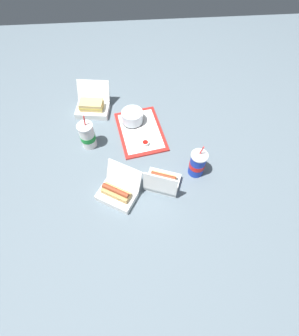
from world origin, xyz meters
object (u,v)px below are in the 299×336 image
Objects in this scene: soda_cup_corner at (87,136)px; food_tray at (141,131)px; ketchup_cup at (145,143)px; soda_cup_right at (197,164)px; clamshell_hotdog_back at (162,181)px; clamshell_hotdog_front at (117,192)px; plastic_fork at (131,135)px; clamshell_sandwich_right at (92,106)px; cake_container at (132,117)px.

food_tray is at bearing -76.16° from soda_cup_corner.
soda_cup_right reaches higher than ketchup_cup.
clamshell_hotdog_front is (-0.05, 0.24, -0.00)m from clamshell_hotdog_back.
soda_cup_right is at bearing -173.43° from plastic_fork.
plastic_fork is at bearing -11.82° from clamshell_hotdog_front.
plastic_fork is 0.26m from soda_cup_corner.
plastic_fork is at bearing -134.31° from clamshell_sandwich_right.
soda_cup_corner is at bearing 178.14° from clamshell_sandwich_right.
clamshell_hotdog_back is at bearing -165.29° from ketchup_cup.
plastic_fork is at bearing 172.94° from cake_container.
clamshell_hotdog_front is 0.39m from soda_cup_corner.
plastic_fork is at bearing 23.33° from clamshell_hotdog_back.
soda_cup_right is at bearing -131.43° from clamshell_sandwich_right.
ketchup_cup is 0.36m from clamshell_hotdog_front.
soda_cup_right is (-0.28, -0.34, 0.06)m from plastic_fork.
soda_cup_corner is (-0.16, 0.26, 0.03)m from cake_container.
food_tray is 0.32m from soda_cup_corner.
cake_container is at bearing -59.02° from soda_cup_corner.
ketchup_cup is at bearing 14.71° from clamshell_hotdog_back.
ketchup_cup is 0.45m from clamshell_sandwich_right.
plastic_fork is 0.45m from soda_cup_right.
clamshell_hotdog_back is 0.82× the size of clamshell_hotdog_front.
plastic_fork is (-0.11, 0.01, -0.03)m from cake_container.
clamshell_hotdog_back reaches higher than clamshell_hotdog_front.
food_tray is 0.45m from clamshell_hotdog_front.
ketchup_cup is at bearing -96.28° from soda_cup_corner.
clamshell_hotdog_back reaches higher than food_tray.
soda_cup_right is (-0.20, -0.26, 0.05)m from ketchup_cup.
clamshell_sandwich_right is at bearing -1.86° from soda_cup_corner.
food_tray is at bearing 13.77° from clamshell_hotdog_back.
cake_container is 0.31m from soda_cup_corner.
clamshell_hotdog_back is at bearing 159.18° from plastic_fork.
soda_cup_right is at bearing -140.00° from cake_container.
ketchup_cup is at bearing -168.57° from food_tray.
ketchup_cup is at bearing -134.45° from clamshell_sandwich_right.
ketchup_cup is 0.18× the size of soda_cup_right.
clamshell_sandwich_right reaches higher than ketchup_cup.
soda_cup_right is (-0.51, -0.58, 0.04)m from clamshell_sandwich_right.
clamshell_hotdog_back is 0.24m from clamshell_hotdog_front.
plastic_fork is 0.48× the size of soda_cup_corner.
clamshell_hotdog_front is (-0.40, 0.08, 0.02)m from plastic_fork.
cake_container is 0.48m from clamshell_hotdog_back.
cake_container is at bearing 40.00° from soda_cup_right.
clamshell_hotdog_front is at bearing -155.43° from soda_cup_corner.
clamshell_sandwich_right is 1.05× the size of soda_cup_right.
clamshell_hotdog_back is 0.21m from soda_cup_right.
soda_cup_corner is at bearing 83.72° from ketchup_cup.
clamshell_sandwich_right is at bearing 1.55° from plastic_fork.
food_tray is at bearing -18.22° from clamshell_hotdog_front.
clamshell_hotdog_front is (-0.32, 0.16, 0.01)m from ketchup_cup.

